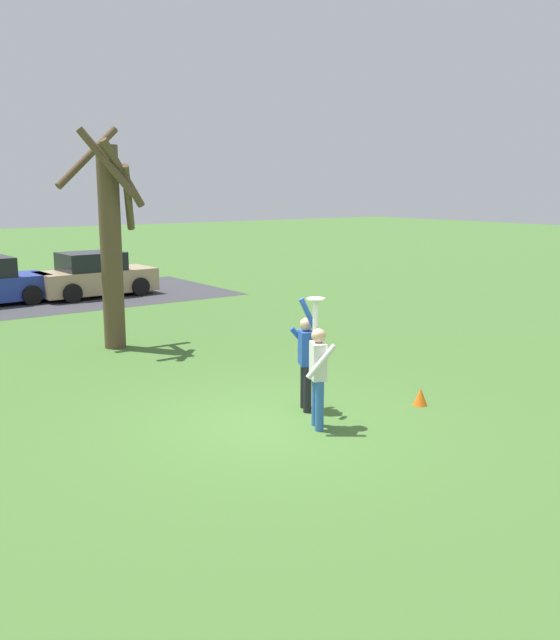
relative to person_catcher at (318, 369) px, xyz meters
name	(u,v)px	position (x,y,z in m)	size (l,w,h in m)	color
ground_plane	(278,423)	(-0.39, 0.57, -0.98)	(120.00, 120.00, 0.00)	#426B2D
person_catcher	(318,369)	(0.00, 0.00, 0.00)	(0.51, 0.59, 2.08)	#3366B7
person_defender	(306,356)	(0.41, 0.84, 0.00)	(0.60, 0.65, 2.04)	black
frisbee_disc	(316,299)	(0.10, 0.20, 1.11)	(0.29, 0.29, 0.02)	white
parked_car_tan	(95,276)	(2.27, 15.44, -0.25)	(4.17, 2.18, 1.59)	tan
bare_tree_tall	(111,237)	(-0.36, 7.37, 1.72)	(1.80, 1.92, 5.33)	brown
field_cone_orange	(420,397)	(2.24, -0.17, -0.82)	(0.26, 0.26, 0.32)	orange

